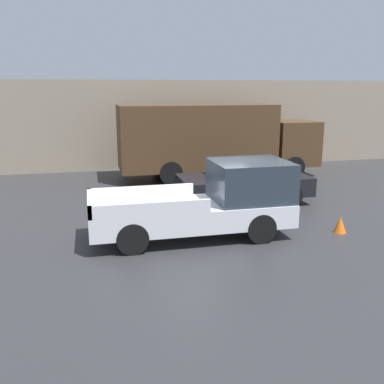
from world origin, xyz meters
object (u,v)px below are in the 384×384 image
car (245,180)px  delivery_truck (213,138)px  traffic_cone (340,225)px  pickup_truck (211,202)px

car → delivery_truck: delivery_truck is taller
car → traffic_cone: car is taller
car → traffic_cone: (1.46, -3.67, -0.57)m
car → traffic_cone: 3.99m
delivery_truck → traffic_cone: bearing=-81.2°
delivery_truck → traffic_cone: 8.51m
traffic_cone → pickup_truck: bearing=170.6°
traffic_cone → car: bearing=111.7°
car → traffic_cone: bearing=-68.3°
delivery_truck → traffic_cone: (1.28, -8.28, -1.53)m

